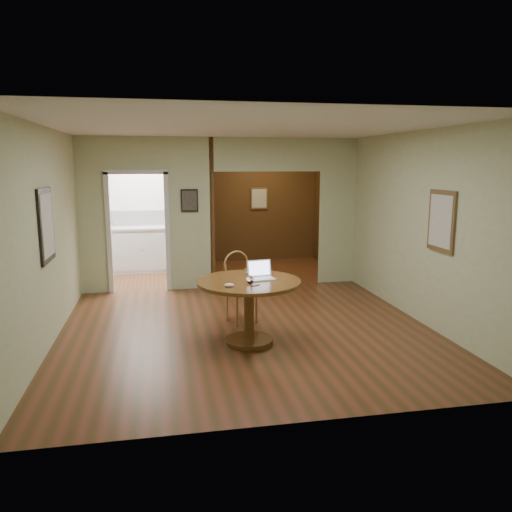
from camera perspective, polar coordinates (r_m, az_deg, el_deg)
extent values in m
plane|color=#452C13|center=(6.85, -0.95, -8.53)|extent=(5.00, 5.00, 0.00)
plane|color=silver|center=(6.50, -1.03, 14.60)|extent=(5.00, 5.00, 0.00)
plane|color=beige|center=(4.14, 5.02, -1.86)|extent=(5.00, 0.00, 5.00)
plane|color=beige|center=(6.59, -22.94, 1.95)|extent=(0.00, 5.00, 5.00)
plane|color=beige|center=(7.39, 18.50, 3.08)|extent=(0.00, 5.00, 5.00)
cube|color=beige|center=(9.00, -18.16, 4.32)|extent=(0.50, 2.70, 0.04)
cube|color=beige|center=(8.94, -7.58, 4.71)|extent=(0.80, 2.70, 0.04)
cube|color=beige|center=(9.51, 9.26, 5.01)|extent=(0.70, 2.70, 0.04)
plane|color=white|center=(10.92, -12.17, 5.60)|extent=(2.70, 0.00, 2.70)
plane|color=#3D2711|center=(11.64, 0.33, 6.12)|extent=(2.70, 0.00, 2.70)
cube|color=#3D2711|center=(10.21, -5.76, 5.46)|extent=(0.08, 2.50, 2.70)
cube|color=black|center=(6.57, -22.86, 3.25)|extent=(0.03, 0.70, 0.90)
cube|color=brown|center=(6.94, 20.44, 3.76)|extent=(0.03, 0.60, 0.80)
cube|color=black|center=(8.90, -7.61, 6.30)|extent=(0.30, 0.03, 0.40)
cube|color=silver|center=(11.61, 0.35, 6.60)|extent=(0.40, 0.03, 0.50)
cube|color=white|center=(10.93, -12.13, 4.29)|extent=(2.00, 0.02, 0.32)
cylinder|color=brown|center=(6.41, -0.80, -9.63)|extent=(0.61, 0.61, 0.05)
cylinder|color=brown|center=(6.30, -0.81, -6.44)|extent=(0.13, 0.13, 0.70)
cylinder|color=brown|center=(6.19, -0.82, -3.00)|extent=(1.30, 1.30, 0.04)
cylinder|color=#A77C3B|center=(7.09, -1.65, -4.00)|extent=(0.54, 0.54, 0.03)
cylinder|color=#A77C3B|center=(6.95, -2.16, -6.26)|extent=(0.03, 0.03, 0.46)
cylinder|color=#A77C3B|center=(7.10, 0.05, -5.91)|extent=(0.03, 0.03, 0.46)
cylinder|color=#A77C3B|center=(7.22, -3.30, -5.65)|extent=(0.03, 0.03, 0.46)
cylinder|color=#A77C3B|center=(7.35, -1.15, -5.33)|extent=(0.03, 0.03, 0.46)
cylinder|color=#A77C3B|center=(7.10, -3.48, -2.38)|extent=(0.03, 0.03, 0.37)
cylinder|color=#A77C3B|center=(7.26, -1.02, -2.08)|extent=(0.03, 0.03, 0.37)
torus|color=#A77C3B|center=(7.15, -2.28, -0.94)|extent=(0.38, 0.15, 0.39)
cube|color=white|center=(6.24, 0.61, -2.63)|extent=(0.35, 0.27, 0.02)
cube|color=silver|center=(6.21, 0.67, -2.61)|extent=(0.28, 0.16, 0.00)
cube|color=white|center=(6.34, 0.37, -1.38)|extent=(0.32, 0.11, 0.21)
cube|color=#97A7C0|center=(6.33, 0.39, -1.40)|extent=(0.28, 0.09, 0.17)
imported|color=#A5A5AA|center=(6.54, 0.12, -1.98)|extent=(0.33, 0.24, 0.02)
ellipsoid|color=white|center=(5.85, -3.08, -3.35)|extent=(0.13, 0.09, 0.05)
cylinder|color=#0C1154|center=(5.91, -0.06, -3.39)|extent=(0.13, 0.09, 0.01)
cube|color=silver|center=(10.73, -12.02, 0.68)|extent=(2.00, 0.55, 0.90)
cube|color=#BCBCB7|center=(10.67, -12.11, 3.16)|extent=(2.06, 0.60, 0.04)
sphere|color=#B20C0C|center=(10.44, -12.88, 0.65)|extent=(0.03, 0.03, 0.03)
sphere|color=#B20C0C|center=(10.46, -7.39, 0.84)|extent=(0.03, 0.03, 0.03)
ellipsoid|color=#C6BC91|center=(10.66, -7.84, 4.17)|extent=(0.30, 0.26, 0.28)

